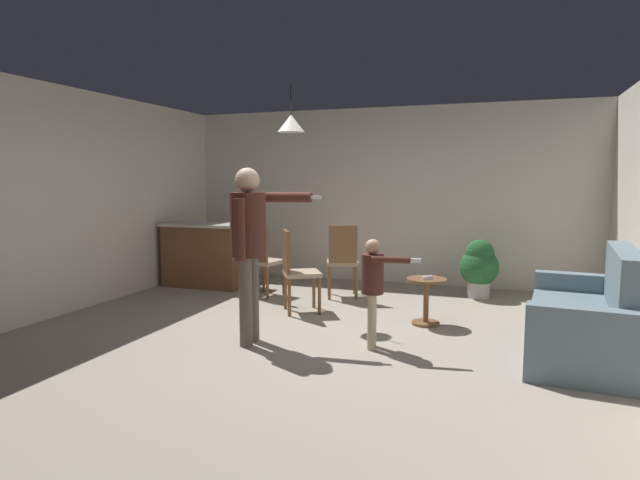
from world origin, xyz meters
The scene contains 14 objects.
ground centered at (0.00, 0.00, 0.00)m, with size 7.68×7.68×0.00m, color #9E9384.
wall_back centered at (0.00, 3.20, 1.35)m, with size 6.40×0.10×2.70m, color silver.
wall_left centered at (-3.20, 0.00, 1.35)m, with size 0.10×6.40×2.70m, color silver.
couch_floral centered at (2.52, 0.26, 0.33)m, with size 1.01×1.87×1.00m.
kitchen_counter centered at (-2.45, 1.97, 0.48)m, with size 1.26×0.66×0.95m.
side_table_by_couch centered at (1.00, 0.87, 0.33)m, with size 0.44×0.44×0.52m.
person_adult centered at (-0.53, -0.38, 1.06)m, with size 0.82×0.55×1.72m.
person_child centered at (0.64, -0.13, 0.65)m, with size 0.57×0.30×1.05m.
dining_chair_by_counter centered at (-0.26, 1.84, 0.55)m, with size 0.53×0.53×1.00m.
dining_chair_near_wall centered at (-1.33, 1.56, 0.55)m, with size 0.51×0.51×1.00m.
dining_chair_centre_back centered at (-0.57, 0.91, 0.55)m, with size 0.57×0.57×1.00m.
potted_plant_corner centered at (1.48, 2.47, 0.44)m, with size 0.52×0.52×0.80m.
spare_remote_on_table centered at (1.01, 0.82, 0.54)m, with size 0.04×0.13×0.04m, color white.
ceiling_light_pendant centered at (-0.60, 0.85, 2.25)m, with size 0.32×0.32×0.55m.
Camera 1 is at (1.78, -4.94, 1.61)m, focal length 29.75 mm.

